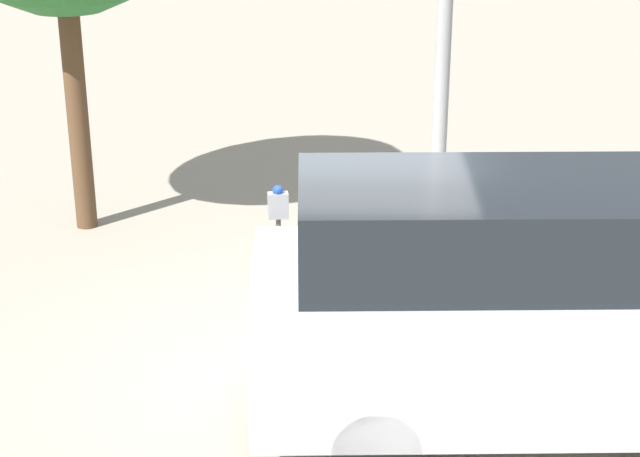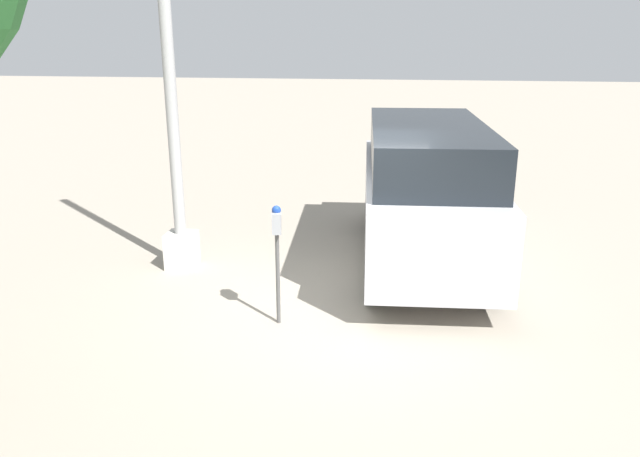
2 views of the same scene
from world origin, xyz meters
name	(u,v)px [view 2 (image 2 of 2)]	position (x,y,z in m)	size (l,w,h in m)	color
ground_plane	(330,307)	(0.00, 0.00, 0.00)	(80.00, 80.00, 0.00)	gray
parking_meter_near	(277,238)	(-0.53, 0.58, 1.12)	(0.22, 0.14, 1.53)	#4C4C4C
lamp_post	(173,131)	(1.18, 2.43, 2.11)	(0.44, 0.44, 6.03)	beige
parked_van	(425,189)	(1.90, -1.25, 1.18)	(5.12, 2.10, 2.19)	#B2B2B7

